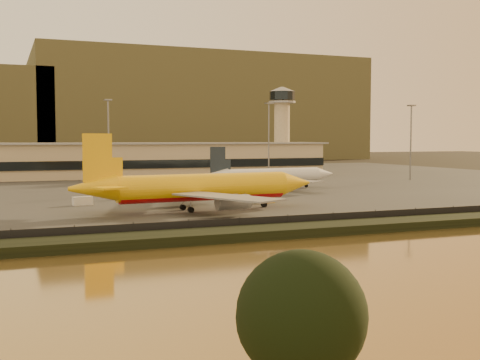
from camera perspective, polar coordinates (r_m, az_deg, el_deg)
The scene contains 13 objects.
ground at distance 104.43m, azimuth 0.41°, elevation -3.90°, with size 900.00×900.00×0.00m, color black.
embankment at distance 88.96m, azimuth 4.54°, elevation -4.83°, with size 320.00×7.00×1.40m, color black.
tarmac at distance 195.30m, azimuth -10.12°, elevation -0.27°, with size 320.00×220.00×0.20m, color #2D2D2D.
perimeter_fence at distance 92.44m, azimuth 3.44°, elevation -4.12°, with size 300.00×0.05×2.20m, color black.
terminal_building at distance 222.90m, azimuth -15.38°, elevation 1.74°, with size 202.00×25.00×12.60m.
control_tower at distance 251.75m, azimuth 4.00°, elevation 5.62°, with size 11.20×11.20×35.50m.
apron_light_masts at distance 179.17m, azimuth -4.17°, elevation 4.40°, with size 152.20×12.20×25.40m.
distant_hills at distance 436.59m, azimuth -19.37°, elevation 5.97°, with size 470.00×160.00×70.00m.
dhl_cargo_jet at distance 117.42m, azimuth -3.85°, elevation -0.74°, with size 50.14×49.07×14.98m.
white_narrowbody_jet at distance 168.62m, azimuth 2.96°, elevation 0.37°, with size 41.37×40.29×11.88m.
gse_vehicle_yellow at distance 131.58m, azimuth 2.35°, elevation -1.76°, with size 4.32×1.94×1.94m, color #F3B50C.
gse_vehicle_white at distance 131.42m, azimuth -14.70°, elevation -1.93°, with size 4.03×1.82×1.82m, color white.
shore_tree at distance 29.70m, azimuth 6.25°, elevation -12.87°, with size 6.77×6.28×9.02m.
Camera 1 is at (-38.86, -95.87, 14.25)m, focal length 45.00 mm.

